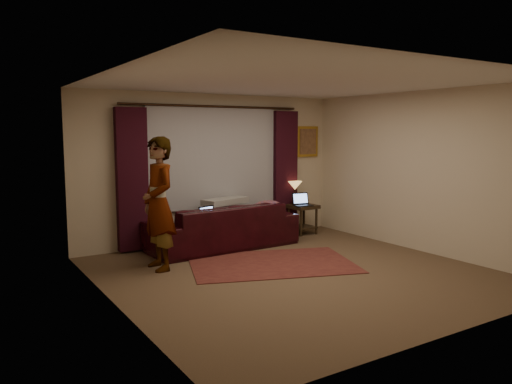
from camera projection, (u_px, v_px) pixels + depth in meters
floor at (296, 273)px, 6.91m from camera, size 5.00×5.00×0.01m
ceiling at (298, 82)px, 6.60m from camera, size 5.00×5.00×0.02m
wall_back at (212, 168)px, 8.86m from camera, size 5.00×0.02×2.60m
wall_front at (457, 201)px, 4.65m from camera, size 5.00×0.02×2.60m
wall_left at (113, 191)px, 5.43m from camera, size 0.02×5.00×2.60m
wall_right at (421, 172)px, 8.07m from camera, size 0.02×5.00×2.60m
sheer_curtain at (214, 157)px, 8.78m from camera, size 2.50×0.05×1.80m
drape_left at (132, 180)px, 7.99m from camera, size 0.50×0.14×2.30m
drape_right at (285, 172)px, 9.57m from camera, size 0.50×0.14×2.30m
curtain_rod at (215, 106)px, 8.63m from camera, size 0.04×0.04×3.40m
picture_frame at (307, 142)px, 9.89m from camera, size 0.50×0.04×0.60m
sofa at (222, 218)px, 8.36m from camera, size 2.57×1.20×1.02m
throw_blanket at (225, 185)px, 8.60m from camera, size 0.92×0.57×0.10m
clothing_pile at (268, 207)px, 8.73m from camera, size 0.62×0.53×0.23m
laptop_sofa at (212, 214)px, 7.98m from camera, size 0.43×0.45×0.24m
area_rug at (272, 263)px, 7.38m from camera, size 2.77×2.29×0.01m
end_table at (302, 219)px, 9.53m from camera, size 0.50×0.50×0.56m
tiffany_lamp at (295, 193)px, 9.58m from camera, size 0.28×0.28×0.44m
laptop_table at (303, 200)px, 9.35m from camera, size 0.38×0.41×0.24m
person at (159, 204)px, 6.99m from camera, size 0.57×0.57×1.88m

